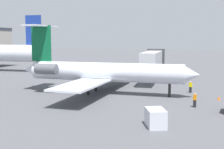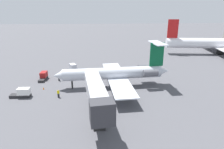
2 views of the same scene
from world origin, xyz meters
name	(u,v)px [view 2 (image 2 of 2)]	position (x,y,z in m)	size (l,w,h in m)	color
ground_plane	(102,86)	(0.00, 0.00, -0.05)	(400.00, 400.00, 0.10)	#4C4C51
regional_jet	(116,73)	(0.46, 3.29, 3.23)	(23.73, 26.51, 9.87)	silver
jet_bridge	(97,96)	(15.00, -1.14, 4.22)	(15.19, 4.73, 5.91)	#ADADB2
ground_crew_marshaller	(59,77)	(-4.15, -10.61, 0.86)	(0.46, 0.38, 1.69)	black
ground_crew_loader	(58,93)	(5.78, -8.96, 0.86)	(0.34, 0.44, 1.69)	black
baggage_tug_lead	(44,76)	(-5.32, -14.65, 0.84)	(4.06, 1.59, 1.90)	#262628
baggage_tug_trailing	(22,93)	(5.06, -16.26, 0.84)	(1.48, 4.03, 1.90)	#262628
cargo_container_uld	(73,67)	(-13.67, -8.21, 0.81)	(2.90, 2.48, 1.62)	silver
traffic_cone_near	(44,88)	(1.29, -13.06, 0.28)	(0.36, 0.36, 0.55)	orange
parked_airliner_west_end	(221,44)	(-29.88, 47.05, 4.21)	(36.13, 42.55, 13.25)	white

